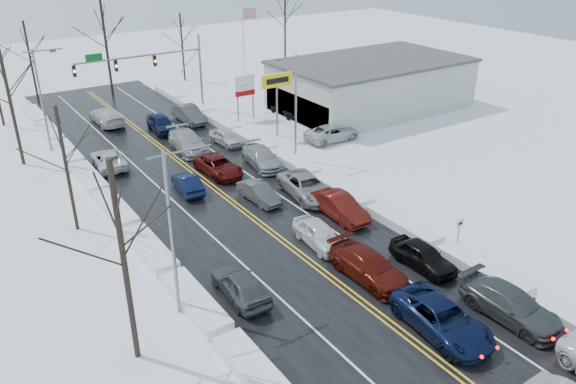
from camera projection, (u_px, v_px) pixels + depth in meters
ground at (275, 235)px, 36.64m from camera, size 160.00×160.00×0.00m
road_surface at (259, 223)px, 38.14m from camera, size 14.00×84.00×0.01m
snow_bank_left at (153, 256)px, 34.32m from camera, size 1.50×72.00×0.61m
snow_bank_right at (346, 196)px, 41.96m from camera, size 1.50×72.00×0.61m
traffic_signal_mast at (155, 65)px, 57.01m from camera, size 13.28×0.39×8.00m
tires_plus_sign at (277, 85)px, 51.77m from camera, size 3.20×0.34×6.00m
used_vehicles_sign at (245, 88)px, 56.99m from camera, size 2.20×0.22×4.65m
speed_limit_sign at (459, 229)px, 34.06m from camera, size 0.55×0.09×2.35m
flagpole at (245, 45)px, 64.21m from camera, size 1.87×1.20×10.00m
dealership_building at (371, 84)px, 61.05m from camera, size 20.40×12.40×5.30m
streetlight_ne at (294, 100)px, 46.03m from camera, size 3.20×0.25×9.00m
streetlight_sw at (174, 222)px, 27.19m from camera, size 3.20×0.25×9.00m
streetlight_nw at (43, 92)px, 48.19m from camera, size 3.20×0.25×9.00m
tree_left_b at (119, 226)px, 23.36m from camera, size 4.00×4.00×10.00m
tree_left_c at (62, 145)px, 34.81m from camera, size 3.40×3.40×8.50m
tree_left_d at (5, 78)px, 44.36m from camera, size 4.20×4.20×10.50m
tree_far_b at (28, 46)px, 61.67m from camera, size 3.60×3.60×9.00m
tree_far_c at (104, 29)px, 63.59m from camera, size 4.40×4.40×11.00m
tree_far_d at (181, 34)px, 70.49m from camera, size 3.40×3.40×8.50m
tree_far_e at (285, 12)px, 78.30m from camera, size 4.20×4.20×10.50m
queued_car_2 at (440, 331)px, 27.94m from camera, size 3.12×5.89×1.58m
queued_car_3 at (367, 278)px, 32.20m from camera, size 2.30×5.49×1.58m
queued_car_4 at (319, 244)px, 35.57m from camera, size 2.12×4.54×1.50m
queued_car_5 at (259, 201)px, 41.18m from camera, size 1.67×4.15×1.34m
queued_car_6 at (219, 174)px, 45.62m from camera, size 2.58×5.20×1.42m
queued_car_7 at (189, 150)px, 50.38m from camera, size 2.81×5.94×1.67m
queued_car_8 at (162, 132)px, 55.00m from camera, size 2.33×4.99×1.65m
queued_car_11 at (508, 317)px, 28.97m from camera, size 2.38×5.55×1.60m
queued_car_12 at (422, 267)px, 33.23m from camera, size 1.81×4.42×1.50m
queued_car_13 at (339, 217)px, 38.91m from camera, size 1.83×4.94×1.62m
queued_car_14 at (307, 196)px, 41.88m from camera, size 3.26×5.95×1.58m
queued_car_15 at (262, 166)px, 47.17m from camera, size 2.85×5.50×1.53m
queued_car_16 at (226, 144)px, 51.82m from camera, size 1.92×4.05×1.34m
queued_car_17 at (190, 122)px, 57.65m from camera, size 1.84×5.13×1.69m
oncoming_car_0 at (188, 191)px, 42.63m from camera, size 1.89×4.28×1.37m
oncoming_car_1 at (110, 167)px, 46.94m from camera, size 2.84×5.29×1.41m
oncoming_car_2 at (108, 124)px, 57.12m from camera, size 2.37×5.76×1.67m
oncoming_car_3 at (241, 296)px, 30.59m from camera, size 2.11×4.72×1.58m
parked_car_0 at (332, 140)px, 52.73m from camera, size 5.46×2.57×1.51m
parked_car_1 at (340, 127)px, 56.25m from camera, size 2.65×5.36×1.50m
parked_car_2 at (288, 116)px, 59.60m from camera, size 2.06×5.00×1.70m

